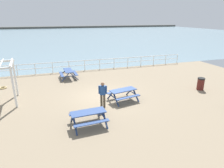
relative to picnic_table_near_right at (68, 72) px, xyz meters
The scene contains 10 objects.
ground_plane 5.75m from the picnic_table_near_right, 69.89° to the right, with size 30.00×24.00×0.20m, color gray.
sea_band 47.44m from the picnic_table_near_right, 87.63° to the left, with size 142.00×90.00×0.01m, color gray.
distant_shoreline 90.41m from the picnic_table_near_right, 88.76° to the left, with size 142.00×6.00×1.80m, color #4C4C47.
seaward_railing 3.10m from the picnic_table_near_right, 50.63° to the left, with size 23.07×0.07×1.08m.
picnic_table_near_right is the anchor object (origin of this frame).
picnic_table_mid_centre 6.97m from the picnic_table_near_right, 64.79° to the right, with size 2.06×1.83×0.80m.
picnic_table_far_left 8.77m from the picnic_table_near_right, 89.36° to the right, with size 1.89×1.64×0.80m.
visitor 7.07m from the picnic_table_near_right, 78.68° to the right, with size 0.50×0.33×1.66m.
litter_bin 11.32m from the picnic_table_near_right, 33.31° to the right, with size 0.55×0.55×0.95m.
rope_coil 5.43m from the picnic_table_near_right, 167.69° to the right, with size 0.55×0.55×0.11m, color tan.
Camera 1 is at (-3.49, -12.37, 5.38)m, focal length 31.32 mm.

